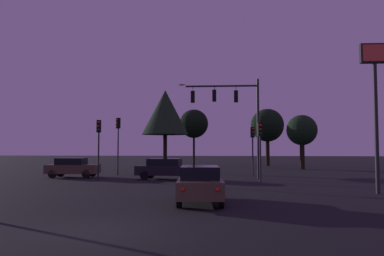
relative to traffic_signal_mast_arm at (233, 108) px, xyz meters
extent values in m
plane|color=black|center=(-3.70, 6.12, -5.31)|extent=(168.00, 168.00, 0.00)
cylinder|color=#232326|center=(1.84, 0.06, -1.54)|extent=(0.20, 0.20, 7.54)
cylinder|color=#232326|center=(-0.90, -0.04, 1.71)|extent=(5.48, 0.34, 0.14)
ellipsoid|color=#F4EACC|center=(-3.94, -0.15, 1.86)|extent=(0.56, 0.28, 0.16)
cylinder|color=#232326|center=(0.20, 0.00, 1.53)|extent=(0.05, 0.05, 0.36)
cube|color=black|center=(0.20, 0.00, 0.91)|extent=(0.31, 0.25, 0.90)
sphere|color=red|center=(0.19, 0.14, 1.19)|extent=(0.18, 0.18, 0.18)
sphere|color=#56380C|center=(0.19, 0.14, 0.91)|extent=(0.18, 0.18, 0.18)
sphere|color=#0C4219|center=(0.19, 0.14, 0.63)|extent=(0.18, 0.18, 0.18)
cylinder|color=#232326|center=(-1.44, -0.06, 1.57)|extent=(0.05, 0.05, 0.28)
cube|color=black|center=(-1.44, -0.06, 0.98)|extent=(0.31, 0.25, 0.90)
sphere|color=red|center=(-1.45, 0.08, 1.26)|extent=(0.18, 0.18, 0.18)
sphere|color=#56380C|center=(-1.45, 0.08, 0.98)|extent=(0.18, 0.18, 0.18)
sphere|color=#0C4219|center=(-1.45, 0.08, 0.70)|extent=(0.18, 0.18, 0.18)
cylinder|color=#232326|center=(-3.09, -0.12, 1.53)|extent=(0.05, 0.05, 0.36)
cube|color=black|center=(-3.09, -0.12, 0.90)|extent=(0.31, 0.25, 0.90)
sphere|color=red|center=(-3.09, 0.02, 1.18)|extent=(0.18, 0.18, 0.18)
sphere|color=#56380C|center=(-3.09, 0.02, 0.90)|extent=(0.18, 0.18, 0.18)
sphere|color=#0C4219|center=(-3.09, 0.02, 0.62)|extent=(0.18, 0.18, 0.18)
cylinder|color=#232326|center=(1.65, 3.85, -3.71)|extent=(0.12, 0.12, 3.20)
cube|color=black|center=(1.65, 3.85, -1.65)|extent=(0.36, 0.32, 0.90)
sphere|color=red|center=(1.69, 3.72, -1.37)|extent=(0.18, 0.18, 0.18)
sphere|color=#56380C|center=(1.69, 3.72, -1.65)|extent=(0.18, 0.18, 0.18)
sphere|color=#0C4219|center=(1.69, 3.72, -1.93)|extent=(0.18, 0.18, 0.18)
cylinder|color=#232326|center=(-9.77, 2.59, -3.32)|extent=(0.12, 0.12, 3.97)
cube|color=black|center=(-9.77, 2.59, -0.88)|extent=(0.37, 0.34, 0.90)
sphere|color=red|center=(-9.82, 2.46, -0.60)|extent=(0.18, 0.18, 0.18)
sphere|color=#56380C|center=(-9.82, 2.46, -0.88)|extent=(0.18, 0.18, 0.18)
sphere|color=#0C4219|center=(-9.82, 2.46, -1.16)|extent=(0.18, 0.18, 0.18)
cylinder|color=#232326|center=(-9.72, -2.23, -3.60)|extent=(0.12, 0.12, 3.42)
cube|color=black|center=(-9.72, -2.23, -1.44)|extent=(0.34, 0.29, 0.90)
sphere|color=red|center=(-9.69, -2.37, -1.16)|extent=(0.18, 0.18, 0.18)
sphere|color=#56380C|center=(-9.69, -2.37, -1.44)|extent=(0.18, 0.18, 0.18)
sphere|color=#0C4219|center=(-9.69, -2.37, -1.72)|extent=(0.18, 0.18, 0.18)
cylinder|color=#232326|center=(1.78, -2.59, -3.76)|extent=(0.12, 0.12, 3.10)
cube|color=black|center=(1.78, -2.59, -1.76)|extent=(0.34, 0.29, 0.90)
sphere|color=red|center=(1.80, -2.73, -1.48)|extent=(0.18, 0.18, 0.18)
sphere|color=#56380C|center=(1.80, -2.73, -1.76)|extent=(0.18, 0.18, 0.18)
sphere|color=#0C4219|center=(1.80, -2.73, -2.04)|extent=(0.18, 0.18, 0.18)
cube|color=#473828|center=(-1.51, -12.71, -4.65)|extent=(2.15, 4.25, 0.68)
cube|color=black|center=(-1.50, -12.86, -4.05)|extent=(1.73, 2.34, 0.52)
cylinder|color=black|center=(-2.43, -11.43, -4.99)|extent=(0.26, 0.66, 0.64)
cylinder|color=black|center=(-0.85, -11.29, -4.99)|extent=(0.26, 0.66, 0.64)
cylinder|color=black|center=(-2.18, -14.13, -4.99)|extent=(0.26, 0.66, 0.64)
cylinder|color=black|center=(-0.60, -13.98, -4.99)|extent=(0.26, 0.66, 0.64)
sphere|color=red|center=(-1.95, -14.82, -4.55)|extent=(0.14, 0.14, 0.14)
sphere|color=red|center=(-0.70, -14.70, -4.55)|extent=(0.14, 0.14, 0.14)
cube|color=black|center=(-4.90, -1.25, -4.65)|extent=(4.46, 2.04, 0.68)
cube|color=black|center=(-5.05, -1.24, -4.05)|extent=(2.45, 1.66, 0.52)
cylinder|color=black|center=(-3.42, -0.57, -4.99)|extent=(0.65, 0.24, 0.64)
cylinder|color=black|center=(-3.52, -2.12, -4.99)|extent=(0.65, 0.24, 0.64)
cylinder|color=black|center=(-6.29, -0.38, -4.99)|extent=(0.65, 0.24, 0.64)
cylinder|color=black|center=(-6.39, -1.94, -4.99)|extent=(0.65, 0.24, 0.64)
sphere|color=red|center=(-7.05, -0.49, -4.55)|extent=(0.14, 0.14, 0.14)
sphere|color=red|center=(-7.13, -1.72, -4.55)|extent=(0.14, 0.14, 0.14)
cube|color=#473828|center=(-12.50, -0.16, -4.65)|extent=(4.07, 2.24, 0.68)
cube|color=black|center=(-12.65, -0.18, -4.05)|extent=(2.25, 1.81, 0.52)
cylinder|color=black|center=(-11.29, 0.79, -4.99)|extent=(0.66, 0.26, 0.64)
cylinder|color=black|center=(-11.14, -0.89, -4.99)|extent=(0.66, 0.26, 0.64)
cylinder|color=black|center=(-13.86, 0.56, -4.99)|extent=(0.66, 0.26, 0.64)
cylinder|color=black|center=(-13.71, -1.12, -4.99)|extent=(0.66, 0.26, 0.64)
sphere|color=red|center=(-14.52, 0.32, -4.55)|extent=(0.14, 0.14, 0.14)
sphere|color=red|center=(-14.40, -1.00, -4.55)|extent=(0.14, 0.14, 0.14)
cylinder|color=#232326|center=(7.01, -8.85, -2.04)|extent=(0.20, 0.20, 6.55)
cube|color=black|center=(7.01, -8.85, 1.74)|extent=(1.41, 0.32, 1.00)
cube|color=#EF4C38|center=(7.02, -8.99, 1.74)|extent=(1.23, 0.08, 0.84)
cylinder|color=black|center=(7.63, 13.83, -3.74)|extent=(0.52, 0.52, 3.13)
sphere|color=black|center=(7.63, 13.83, -1.00)|extent=(3.37, 3.37, 3.37)
cylinder|color=black|center=(-4.98, 19.90, -3.21)|extent=(0.28, 0.28, 4.21)
sphere|color=black|center=(-4.98, 19.90, 0.21)|extent=(3.74, 3.74, 3.74)
cylinder|color=black|center=(4.71, 22.30, -3.38)|extent=(0.51, 0.51, 3.86)
sphere|color=black|center=(4.71, 22.30, 0.10)|extent=(4.42, 4.42, 4.42)
cylinder|color=black|center=(-6.63, 7.79, -3.49)|extent=(0.39, 0.39, 3.64)
cone|color=black|center=(-6.63, 7.79, 0.54)|extent=(4.58, 4.58, 4.41)
camera|label=1|loc=(-0.24, -28.17, -3.08)|focal=34.71mm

